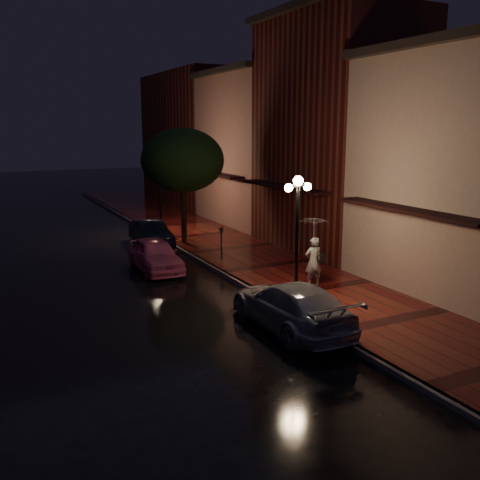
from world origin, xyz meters
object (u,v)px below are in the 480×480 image
streetlamp_near (297,233)px  navy_car (151,233)px  parking_meter (221,239)px  woman_with_umbrella (314,241)px  silver_car (291,306)px  streetlamp_far (160,189)px  pink_car (155,255)px  street_tree (183,162)px

streetlamp_near → navy_car: size_ratio=1.12×
streetlamp_near → parking_meter: size_ratio=3.08×
woman_with_umbrella → parking_meter: 5.80m
silver_car → woman_with_umbrella: 4.22m
streetlamp_far → silver_car: 15.49m
streetlamp_far → woman_with_umbrella: (1.78, -12.41, -0.72)m
pink_car → streetlamp_far: bearing=71.3°
silver_car → woman_with_umbrella: bearing=-133.3°
streetlamp_near → navy_car: 11.98m
streetlamp_near → parking_meter: bearing=85.2°
streetlamp_far → street_tree: size_ratio=0.74×
streetlamp_near → navy_car: streetlamp_near is taller
silver_car → woman_with_umbrella: (2.80, 2.94, 1.16)m
navy_car → silver_car: silver_car is taller
streetlamp_far → navy_car: 3.25m
woman_with_umbrella → parking_meter: (-1.18, 5.61, -0.88)m
navy_car → silver_car: bearing=-89.3°
street_tree → woman_with_umbrella: bearing=-80.8°
streetlamp_far → street_tree: bearing=-85.1°
street_tree → navy_car: (-1.54, 0.76, -3.61)m
pink_car → parking_meter: size_ratio=2.92×
silver_car → street_tree: bearing=-95.6°
navy_car → pink_car: bearing=-105.9°
streetlamp_near → woman_with_umbrella: bearing=41.8°
silver_car → streetlamp_near: bearing=-126.8°
woman_with_umbrella → navy_car: bearing=-67.1°
streetlamp_far → navy_car: bearing=-119.7°
streetlamp_far → parking_meter: size_ratio=3.08×
pink_car → street_tree: bearing=56.4°
streetlamp_far → navy_car: (-1.28, -2.25, -1.97)m
woman_with_umbrella → street_tree: bearing=-74.7°
pink_car → woman_with_umbrella: size_ratio=1.56×
streetlamp_near → parking_meter: streetlamp_near is taller
streetlamp_near → pink_car: size_ratio=1.06×
streetlamp_far → parking_meter: (0.60, -6.80, -1.60)m
street_tree → woman_with_umbrella: (1.52, -9.40, -2.37)m
streetlamp_near → parking_meter: 7.41m
pink_car → parking_meter: 3.25m
street_tree → pink_car: street_tree is taller
streetlamp_near → silver_car: bearing=-127.1°
street_tree → silver_car: size_ratio=1.17×
streetlamp_far → silver_car: (-1.02, -15.35, -1.88)m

